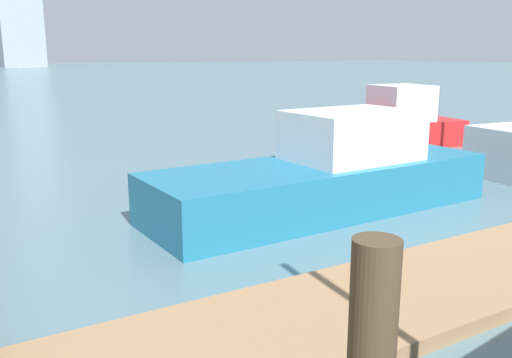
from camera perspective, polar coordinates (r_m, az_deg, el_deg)
name	(u,v)px	position (r m, az deg, el deg)	size (l,w,h in m)	color
ground_plane	(93,178)	(14.00, -16.40, 0.09)	(300.00, 300.00, 0.00)	slate
floating_dock	(406,294)	(7.16, 15.25, -11.37)	(10.01, 2.00, 0.18)	#93704C
moored_boat_2	(328,175)	(10.72, 7.44, 0.39)	(6.94, 2.41, 1.88)	#1E6B8C
moored_boat_3	(395,125)	(18.53, 14.11, 5.45)	(4.74, 2.54, 1.96)	red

